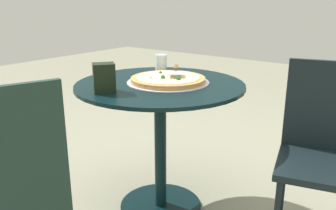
{
  "coord_description": "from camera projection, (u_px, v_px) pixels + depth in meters",
  "views": [
    {
      "loc": [
        1.4,
        1.11,
        1.16
      ],
      "look_at": [
        -0.03,
        0.03,
        0.61
      ],
      "focal_mm": 37.86,
      "sensor_mm": 36.0,
      "label": 1
    }
  ],
  "objects": [
    {
      "name": "ground_plane",
      "position": [
        161.0,
        207.0,
        2.05
      ],
      "size": [
        10.0,
        10.0,
        0.0
      ],
      "primitive_type": "plane",
      "color": "gray"
    },
    {
      "name": "patio_table",
      "position": [
        160.0,
        118.0,
        1.89
      ],
      "size": [
        0.88,
        0.88,
        0.74
      ],
      "color": "black",
      "rests_on": "ground"
    },
    {
      "name": "pizza_on_tray",
      "position": [
        168.0,
        80.0,
        1.84
      ],
      "size": [
        0.43,
        0.43,
        0.05
      ],
      "color": "silver",
      "rests_on": "patio_table"
    },
    {
      "name": "pizza_server",
      "position": [
        176.0,
        70.0,
        1.89
      ],
      "size": [
        0.2,
        0.16,
        0.02
      ],
      "color": "silver",
      "rests_on": "pizza_on_tray"
    },
    {
      "name": "drinking_cup",
      "position": [
        161.0,
        63.0,
        2.11
      ],
      "size": [
        0.07,
        0.07,
        0.1
      ],
      "primitive_type": "cylinder",
      "color": "silver",
      "rests_on": "patio_table"
    },
    {
      "name": "napkin_dispenser",
      "position": [
        104.0,
        78.0,
        1.64
      ],
      "size": [
        0.13,
        0.12,
        0.14
      ],
      "primitive_type": "cube",
      "rotation": [
        0.0,
        0.0,
        2.48
      ],
      "color": "black",
      "rests_on": "patio_table"
    },
    {
      "name": "patio_chair_near",
      "position": [
        0.0,
        196.0,
        1.18
      ],
      "size": [
        0.52,
        0.52,
        0.92
      ],
      "color": "#1B3129",
      "rests_on": "ground"
    },
    {
      "name": "patio_chair_far",
      "position": [
        324.0,
        146.0,
        1.59
      ],
      "size": [
        0.46,
        0.46,
        0.89
      ],
      "color": "black",
      "rests_on": "ground"
    }
  ]
}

